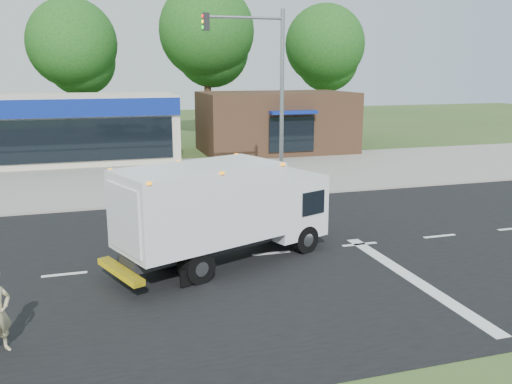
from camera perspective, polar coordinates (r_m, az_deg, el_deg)
ground at (r=16.70m, az=1.61°, el=-6.52°), size 120.00×120.00×0.00m
road_asphalt at (r=16.70m, az=1.61°, el=-6.50°), size 60.00×14.00×0.02m
sidewalk at (r=24.30m, az=-4.52°, el=-0.21°), size 60.00×2.40×0.12m
parking_apron at (r=29.88m, az=-6.93°, el=2.10°), size 60.00×9.00×0.02m
lane_markings at (r=15.99m, az=7.80°, el=-7.47°), size 55.20×7.00×0.01m
ems_box_truck at (r=15.48m, az=-3.64°, el=-1.50°), size 6.97×4.36×2.96m
retail_strip_mall at (r=35.27m, az=-23.41°, el=6.07°), size 18.00×6.20×4.00m
brown_storefront at (r=37.10m, az=2.12°, el=7.38°), size 10.00×6.70×4.00m
traffic_signal_pole at (r=23.72m, az=1.26°, el=11.37°), size 3.51×0.25×8.00m
background_trees at (r=43.34m, az=-11.75°, el=15.04°), size 36.77×7.39×12.10m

